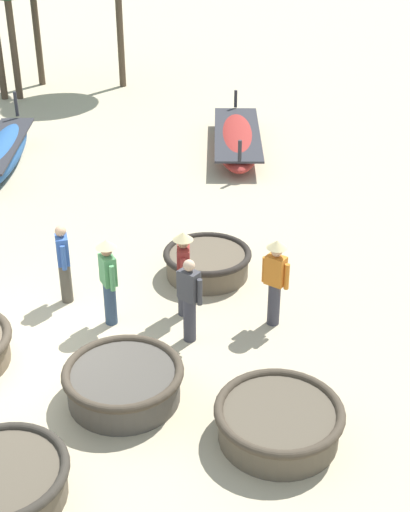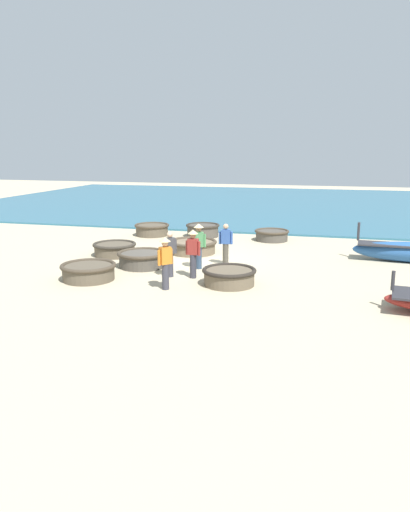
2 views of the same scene
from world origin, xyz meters
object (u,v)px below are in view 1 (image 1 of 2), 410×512
(fisherman_standing_left, at_px, (64,262))
(coracle_upturned, at_px, (207,262))
(fisherman_crouching, at_px, (108,277))
(fisherman_hauling, at_px, (184,268))
(long_boat_white_hull, at_px, (3,153))
(coracle_center, at_px, (279,421))
(coracle_weathered, at_px, (2,481))
(long_boat_green_hull, at_px, (237,139))
(fisherman_standing_right, at_px, (275,277))
(coracle_nearest, at_px, (124,382))
(fisherman_by_coracle, at_px, (189,298))

(fisherman_standing_left, bearing_deg, coracle_upturned, 14.90)
(fisherman_crouching, xyz_separation_m, fisherman_hauling, (1.32, 0.17, 0.00))
(long_boat_white_hull, bearing_deg, coracle_center, -63.36)
(coracle_upturned, height_order, fisherman_standing_left, fisherman_standing_left)
(coracle_weathered, xyz_separation_m, long_boat_white_hull, (-1.80, 11.80, 0.13))
(fisherman_hauling, bearing_deg, long_boat_green_hull, 76.24)
(coracle_weathered, height_order, coracle_center, coracle_center)
(coracle_upturned, bearing_deg, fisherman_standing_right, -60.86)
(coracle_nearest, bearing_deg, coracle_upturned, 66.02)
(coracle_weathered, xyz_separation_m, long_boat_green_hull, (4.69, 12.61, 0.03))
(coracle_upturned, relative_size, coracle_center, 0.95)
(coracle_upturned, bearing_deg, fisherman_hauling, -111.90)
(fisherman_crouching, bearing_deg, coracle_upturned, 39.45)
(coracle_upturned, bearing_deg, coracle_center, -83.02)
(long_boat_green_hull, bearing_deg, fisherman_hauling, -103.76)
(fisherman_standing_right, bearing_deg, fisherman_standing_left, 163.62)
(fisherman_by_coracle, bearing_deg, long_boat_white_hull, 117.62)
(long_boat_white_hull, relative_size, fisherman_standing_left, 3.07)
(fisherman_by_coracle, bearing_deg, coracle_weathered, -128.72)
(coracle_nearest, relative_size, fisherman_by_coracle, 1.18)
(fisherman_standing_left, bearing_deg, coracle_nearest, -69.51)
(fisherman_standing_right, bearing_deg, long_boat_white_hull, 126.25)
(coracle_center, bearing_deg, fisherman_standing_left, 129.55)
(coracle_weathered, relative_size, fisherman_by_coracle, 1.13)
(coracle_weathered, height_order, long_boat_white_hull, long_boat_white_hull)
(coracle_weathered, bearing_deg, coracle_nearest, 50.14)
(fisherman_standing_left, distance_m, fisherman_by_coracle, 2.64)
(coracle_nearest, height_order, coracle_weathered, coracle_nearest)
(coracle_weathered, bearing_deg, long_boat_green_hull, 69.62)
(fisherman_hauling, relative_size, fisherman_standing_right, 1.00)
(fisherman_standing_left, bearing_deg, fisherman_hauling, -16.74)
(coracle_center, bearing_deg, coracle_upturned, 96.98)
(fisherman_hauling, distance_m, fisherman_standing_left, 2.26)
(long_boat_white_hull, relative_size, fisherman_standing_right, 2.89)
(fisherman_hauling, bearing_deg, coracle_weathered, -122.35)
(fisherman_crouching, height_order, fisherman_by_coracle, fisherman_crouching)
(coracle_upturned, relative_size, long_boat_green_hull, 0.34)
(coracle_nearest, relative_size, fisherman_standing_left, 1.18)
(coracle_center, bearing_deg, long_boat_green_hull, 85.39)
(coracle_nearest, xyz_separation_m, long_boat_green_hull, (3.15, 10.78, 0.00))
(fisherman_crouching, xyz_separation_m, fisherman_standing_left, (-0.84, 0.82, -0.12))
(coracle_center, height_order, fisherman_standing_left, fisherman_standing_left)
(coracle_nearest, relative_size, coracle_center, 1.00)
(fisherman_standing_right, bearing_deg, fisherman_by_coracle, -166.58)
(fisherman_crouching, bearing_deg, coracle_nearest, -83.26)
(coracle_weathered, distance_m, fisherman_crouching, 4.20)
(long_boat_white_hull, bearing_deg, fisherman_crouching, -68.57)
(fisherman_hauling, bearing_deg, fisherman_crouching, -172.80)
(coracle_nearest, xyz_separation_m, coracle_center, (2.20, -1.06, -0.01))
(coracle_nearest, bearing_deg, fisherman_standing_right, 34.76)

